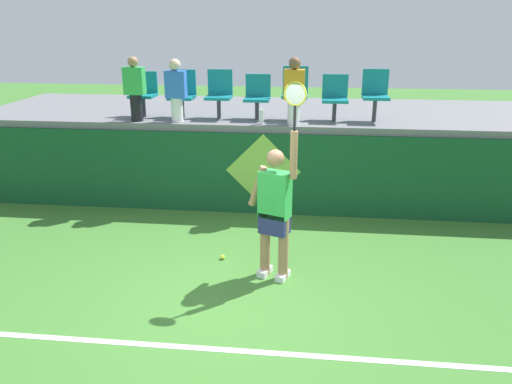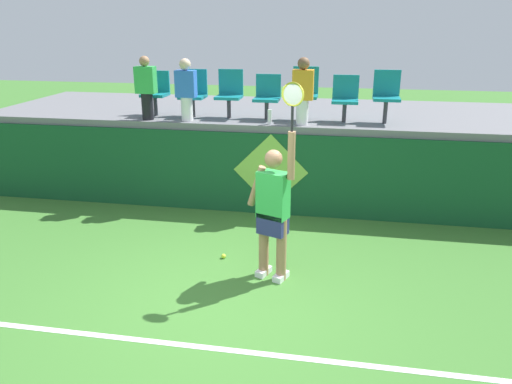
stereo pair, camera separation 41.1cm
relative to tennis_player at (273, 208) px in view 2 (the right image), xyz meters
The scene contains 18 objects.
ground_plane 1.35m from the tennis_player, 125.13° to the right, with size 40.00×40.00×0.00m, color #3D752D.
court_back_wall 2.38m from the tennis_player, 103.29° to the left, with size 10.65×0.20×1.41m, color #144C28.
spectator_platform 3.92m from the tennis_player, 98.04° to the left, with size 10.65×3.19×0.12m, color slate.
court_baseline_stripe 1.95m from the tennis_player, 108.73° to the right, with size 9.58×0.08×0.01m, color white.
tennis_player is the anchor object (origin of this frame).
tennis_ball 1.27m from the tennis_player, 151.75° to the left, with size 0.07×0.07×0.07m, color #D1E533.
water_bottle 2.53m from the tennis_player, 99.85° to the left, with size 0.07×0.07×0.25m, color white.
stadium_chair_0 4.01m from the tennis_player, 131.62° to the left, with size 0.44×0.42×0.78m.
stadium_chair_1 3.61m from the tennis_player, 122.76° to the left, with size 0.44×0.42×0.82m.
stadium_chair_2 3.31m from the tennis_player, 112.64° to the left, with size 0.44×0.42×0.83m.
stadium_chair_3 3.11m from the tennis_player, 100.50° to the left, with size 0.44×0.42×0.76m.
stadium_chair_4 3.10m from the tennis_player, 87.75° to the left, with size 0.44×0.42×0.90m.
stadium_chair_5 3.17m from the tennis_player, 74.56° to the left, with size 0.44×0.42×0.77m.
stadium_chair_6 3.43m from the tennis_player, 63.03° to the left, with size 0.44×0.42×0.87m.
spectator_0 3.73m from the tennis_player, 136.44° to the left, with size 0.34×0.20×1.08m.
spectator_1 2.73m from the tennis_player, 87.35° to the left, with size 0.34×0.20×1.09m.
spectator_2 3.30m from the tennis_player, 127.09° to the left, with size 0.34×0.20×1.05m.
wall_signage_mount 2.43m from the tennis_player, 99.40° to the left, with size 1.27×0.01×1.41m.
Camera 2 is at (1.36, -5.01, 3.21)m, focal length 35.11 mm.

